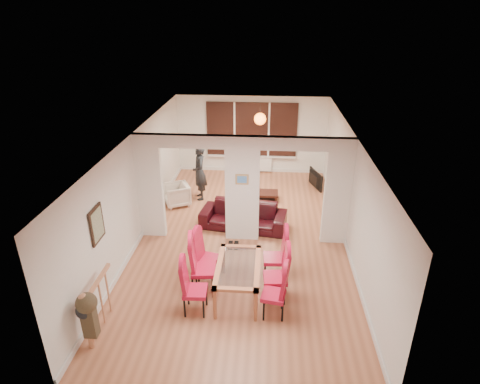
# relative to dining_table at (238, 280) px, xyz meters

# --- Properties ---
(floor) EXTENTS (5.00, 9.00, 0.01)m
(floor) POSITION_rel_dining_table_xyz_m (-0.08, 2.18, -0.35)
(floor) COLOR #AE6646
(floor) RESTS_ON ground
(room_walls) EXTENTS (5.00, 9.00, 2.60)m
(room_walls) POSITION_rel_dining_table_xyz_m (-0.08, 2.18, 0.95)
(room_walls) COLOR silver
(room_walls) RESTS_ON floor
(divider_wall) EXTENTS (5.00, 0.18, 2.60)m
(divider_wall) POSITION_rel_dining_table_xyz_m (-0.08, 2.18, 0.95)
(divider_wall) COLOR white
(divider_wall) RESTS_ON floor
(bay_window_blinds) EXTENTS (3.00, 0.08, 1.80)m
(bay_window_blinds) POSITION_rel_dining_table_xyz_m (-0.08, 6.62, 1.15)
(bay_window_blinds) COLOR black
(bay_window_blinds) RESTS_ON room_walls
(radiator) EXTENTS (1.40, 0.08, 0.50)m
(radiator) POSITION_rel_dining_table_xyz_m (-0.08, 6.58, -0.05)
(radiator) COLOR white
(radiator) RESTS_ON floor
(pendant_light) EXTENTS (0.36, 0.36, 0.36)m
(pendant_light) POSITION_rel_dining_table_xyz_m (0.22, 5.48, 1.80)
(pendant_light) COLOR orange
(pendant_light) RESTS_ON room_walls
(stair_newel) EXTENTS (0.40, 1.20, 1.10)m
(stair_newel) POSITION_rel_dining_table_xyz_m (-2.33, -1.02, 0.20)
(stair_newel) COLOR tan
(stair_newel) RESTS_ON floor
(wall_poster) EXTENTS (0.04, 0.52, 0.67)m
(wall_poster) POSITION_rel_dining_table_xyz_m (-2.55, -0.22, 1.25)
(wall_poster) COLOR gray
(wall_poster) RESTS_ON room_walls
(pillar_photo) EXTENTS (0.30, 0.03, 0.25)m
(pillar_photo) POSITION_rel_dining_table_xyz_m (-0.08, 2.09, 1.25)
(pillar_photo) COLOR #4C8CD8
(pillar_photo) RESTS_ON divider_wall
(dining_table) EXTENTS (0.84, 1.49, 0.70)m
(dining_table) POSITION_rel_dining_table_xyz_m (0.00, 0.00, 0.00)
(dining_table) COLOR #A95F3E
(dining_table) RESTS_ON floor
(dining_chair_la) EXTENTS (0.45, 0.45, 1.07)m
(dining_chair_la) POSITION_rel_dining_table_xyz_m (-0.75, -0.52, 0.19)
(dining_chair_la) COLOR #B21233
(dining_chair_la) RESTS_ON floor
(dining_chair_lb) EXTENTS (0.52, 0.52, 1.18)m
(dining_chair_lb) POSITION_rel_dining_table_xyz_m (-0.69, 0.08, 0.24)
(dining_chair_lb) COLOR #B21233
(dining_chair_lb) RESTS_ON floor
(dining_chair_lc) EXTENTS (0.51, 0.51, 1.06)m
(dining_chair_lc) POSITION_rel_dining_table_xyz_m (-0.68, 0.54, 0.18)
(dining_chair_lc) COLOR #B21233
(dining_chair_lc) RESTS_ON floor
(dining_chair_ra) EXTENTS (0.48, 0.48, 1.04)m
(dining_chair_ra) POSITION_rel_dining_table_xyz_m (0.68, -0.51, 0.17)
(dining_chair_ra) COLOR #B21233
(dining_chair_ra) RESTS_ON floor
(dining_chair_rb) EXTENTS (0.48, 0.48, 1.12)m
(dining_chair_rb) POSITION_rel_dining_table_xyz_m (0.71, -0.04, 0.21)
(dining_chair_rb) COLOR #B21233
(dining_chair_rb) RESTS_ON floor
(dining_chair_rc) EXTENTS (0.47, 0.47, 1.12)m
(dining_chair_rc) POSITION_rel_dining_table_xyz_m (0.70, 0.62, 0.21)
(dining_chair_rc) COLOR #B21233
(dining_chair_rc) RESTS_ON floor
(sofa) EXTENTS (2.27, 1.16, 0.63)m
(sofa) POSITION_rel_dining_table_xyz_m (-0.09, 2.72, -0.03)
(sofa) COLOR black
(sofa) RESTS_ON floor
(armchair) EXTENTS (0.90, 0.91, 0.63)m
(armchair) POSITION_rel_dining_table_xyz_m (-2.08, 3.88, -0.04)
(armchair) COLOR beige
(armchair) RESTS_ON floor
(person) EXTENTS (0.69, 0.55, 1.65)m
(person) POSITION_rel_dining_table_xyz_m (-1.47, 4.36, 0.48)
(person) COLOR black
(person) RESTS_ON floor
(television) EXTENTS (0.92, 0.41, 0.54)m
(television) POSITION_rel_dining_table_xyz_m (1.92, 5.42, -0.08)
(television) COLOR black
(television) RESTS_ON floor
(coffee_table) EXTENTS (1.04, 0.53, 0.24)m
(coffee_table) POSITION_rel_dining_table_xyz_m (0.30, 4.40, -0.23)
(coffee_table) COLOR black
(coffee_table) RESTS_ON floor
(bottle) EXTENTS (0.07, 0.07, 0.30)m
(bottle) POSITION_rel_dining_table_xyz_m (0.18, 4.46, 0.04)
(bottle) COLOR #143F19
(bottle) RESTS_ON coffee_table
(bowl) EXTENTS (0.24, 0.24, 0.06)m
(bowl) POSITION_rel_dining_table_xyz_m (0.13, 4.51, -0.08)
(bowl) COLOR black
(bowl) RESTS_ON coffee_table
(shoes) EXTENTS (0.24, 0.26, 0.10)m
(shoes) POSITION_rel_dining_table_xyz_m (-0.26, 1.72, -0.30)
(shoes) COLOR black
(shoes) RESTS_ON floor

